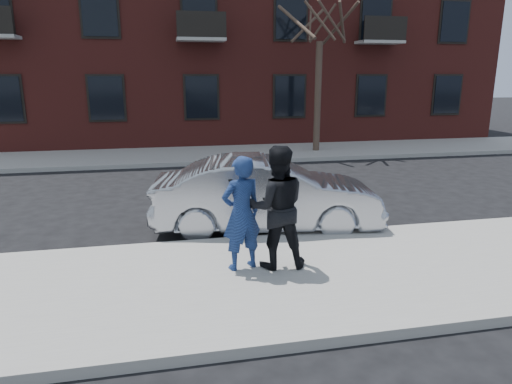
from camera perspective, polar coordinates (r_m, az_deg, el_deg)
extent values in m
plane|color=black|center=(7.35, 1.97, -10.73)|extent=(100.00, 100.00, 0.00)
cube|color=gray|center=(7.10, 2.46, -11.03)|extent=(50.00, 3.50, 0.15)
cube|color=#999691|center=(8.71, -0.42, -6.03)|extent=(50.00, 0.10, 0.15)
cube|color=gray|center=(18.04, -6.46, 4.66)|extent=(50.00, 3.50, 0.15)
cube|color=#999691|center=(16.27, -5.86, 3.61)|extent=(50.00, 0.10, 0.15)
cube|color=maroon|center=(24.88, -3.52, 21.11)|extent=(24.00, 10.00, 12.00)
cube|color=black|center=(20.30, -29.07, 10.10)|extent=(1.30, 0.06, 1.70)
cube|color=black|center=(20.18, 4.23, 11.83)|extent=(1.30, 0.06, 1.70)
cube|color=black|center=(23.41, 22.79, 11.13)|extent=(1.30, 0.06, 1.70)
cube|color=black|center=(20.28, 4.41, 20.89)|extent=(1.30, 0.06, 1.70)
cube|color=black|center=(23.51, 23.59, 18.91)|extent=(1.30, 0.06, 1.70)
cylinder|color=#3C2E23|center=(18.51, 7.72, 11.65)|extent=(0.26, 0.26, 4.20)
imported|color=#999BA3|center=(9.30, 1.32, -0.31)|extent=(4.77, 2.23, 1.51)
imported|color=navy|center=(7.04, -1.84, -2.70)|extent=(0.76, 0.61, 1.80)
cube|color=black|center=(7.08, -3.05, 1.21)|extent=(0.11, 0.14, 0.08)
imported|color=black|center=(7.11, 2.61, -1.93)|extent=(1.01, 0.82, 1.95)
cube|color=black|center=(7.24, 1.21, -1.04)|extent=(0.08, 0.14, 0.06)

